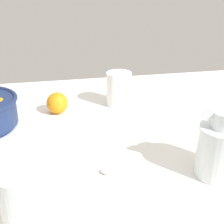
% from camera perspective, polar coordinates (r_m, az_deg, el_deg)
% --- Properties ---
extents(ground_plane, '(1.50, 0.90, 0.03)m').
position_cam_1_polar(ground_plane, '(0.97, -1.36, -3.23)').
color(ground_plane, white).
extents(juice_pitcher, '(0.15, 0.11, 0.17)m').
position_cam_1_polar(juice_pitcher, '(0.76, 18.98, -6.73)').
color(juice_pitcher, white).
rests_on(juice_pitcher, ground_plane).
extents(juice_glass, '(0.07, 0.07, 0.11)m').
position_cam_1_polar(juice_glass, '(0.62, -15.86, -15.25)').
color(juice_glass, white).
rests_on(juice_glass, ground_plane).
extents(second_glass, '(0.08, 0.08, 0.12)m').
position_cam_1_polar(second_glass, '(1.09, 1.21, 3.71)').
color(second_glass, white).
rests_on(second_glass, ground_plane).
extents(loose_orange_1, '(0.07, 0.07, 0.07)m').
position_cam_1_polar(loose_orange_1, '(1.05, -9.73, 1.58)').
color(loose_orange_1, orange).
rests_on(loose_orange_1, ground_plane).
extents(spoon, '(0.15, 0.10, 0.01)m').
position_cam_1_polar(spoon, '(0.76, -3.81, -9.95)').
color(spoon, silver).
rests_on(spoon, ground_plane).
extents(herb_sprig_0, '(0.01, 0.08, 0.01)m').
position_cam_1_polar(herb_sprig_0, '(1.20, -9.61, 2.96)').
color(herb_sprig_0, '#3E8F37').
rests_on(herb_sprig_0, ground_plane).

